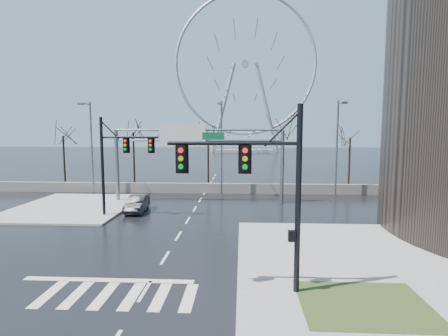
# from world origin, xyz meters

# --- Properties ---
(ground) EXTENTS (260.00, 260.00, 0.00)m
(ground) POSITION_xyz_m (0.00, 0.00, 0.00)
(ground) COLOR black
(ground) RESTS_ON ground
(sidewalk_right_ext) EXTENTS (12.00, 10.00, 0.15)m
(sidewalk_right_ext) POSITION_xyz_m (10.00, 2.00, 0.07)
(sidewalk_right_ext) COLOR gray
(sidewalk_right_ext) RESTS_ON ground
(sidewalk_far) EXTENTS (10.00, 12.00, 0.15)m
(sidewalk_far) POSITION_xyz_m (-11.00, 12.00, 0.07)
(sidewalk_far) COLOR gray
(sidewalk_far) RESTS_ON ground
(grass_strip) EXTENTS (5.00, 4.00, 0.02)m
(grass_strip) POSITION_xyz_m (9.00, -5.00, 0.15)
(grass_strip) COLOR #293E1A
(grass_strip) RESTS_ON sidewalk_near
(barrier_wall) EXTENTS (52.00, 0.50, 1.10)m
(barrier_wall) POSITION_xyz_m (0.00, 20.00, 0.55)
(barrier_wall) COLOR slate
(barrier_wall) RESTS_ON ground
(signal_mast_near) EXTENTS (5.52, 0.41, 8.00)m
(signal_mast_near) POSITION_xyz_m (5.14, -4.04, 4.87)
(signal_mast_near) COLOR black
(signal_mast_near) RESTS_ON ground
(signal_mast_far) EXTENTS (4.72, 0.41, 8.00)m
(signal_mast_far) POSITION_xyz_m (-5.87, 8.96, 4.83)
(signal_mast_far) COLOR black
(signal_mast_far) RESTS_ON ground
(sign_gantry) EXTENTS (16.36, 0.40, 7.60)m
(sign_gantry) POSITION_xyz_m (-0.38, 14.96, 5.18)
(sign_gantry) COLOR slate
(sign_gantry) RESTS_ON ground
(streetlight_left) EXTENTS (0.50, 2.55, 10.00)m
(streetlight_left) POSITION_xyz_m (-12.00, 18.16, 5.89)
(streetlight_left) COLOR slate
(streetlight_left) RESTS_ON ground
(streetlight_mid) EXTENTS (0.50, 2.55, 10.00)m
(streetlight_mid) POSITION_xyz_m (2.00, 18.16, 5.89)
(streetlight_mid) COLOR slate
(streetlight_mid) RESTS_ON ground
(streetlight_right) EXTENTS (0.50, 2.55, 10.00)m
(streetlight_right) POSITION_xyz_m (14.00, 18.16, 5.89)
(streetlight_right) COLOR slate
(streetlight_right) RESTS_ON ground
(tree_far_left) EXTENTS (3.50, 3.50, 7.00)m
(tree_far_left) POSITION_xyz_m (-18.00, 24.00, 5.57)
(tree_far_left) COLOR black
(tree_far_left) RESTS_ON ground
(tree_left) EXTENTS (3.75, 3.75, 7.50)m
(tree_left) POSITION_xyz_m (-9.00, 23.50, 5.98)
(tree_left) COLOR black
(tree_left) RESTS_ON ground
(tree_center) EXTENTS (3.25, 3.25, 6.50)m
(tree_center) POSITION_xyz_m (0.00, 24.50, 5.17)
(tree_center) COLOR black
(tree_center) RESTS_ON ground
(tree_right) EXTENTS (3.90, 3.90, 7.80)m
(tree_right) POSITION_xyz_m (9.00, 23.50, 6.22)
(tree_right) COLOR black
(tree_right) RESTS_ON ground
(tree_far_right) EXTENTS (3.40, 3.40, 6.80)m
(tree_far_right) POSITION_xyz_m (17.00, 24.00, 5.41)
(tree_far_right) COLOR black
(tree_far_right) RESTS_ON ground
(ferris_wheel) EXTENTS (45.00, 6.00, 50.91)m
(ferris_wheel) POSITION_xyz_m (5.00, 95.00, 26.13)
(ferris_wheel) COLOR gray
(ferris_wheel) RESTS_ON ground
(car) EXTENTS (1.64, 4.18, 1.35)m
(car) POSITION_xyz_m (-4.82, 10.76, 0.68)
(car) COLOR black
(car) RESTS_ON ground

